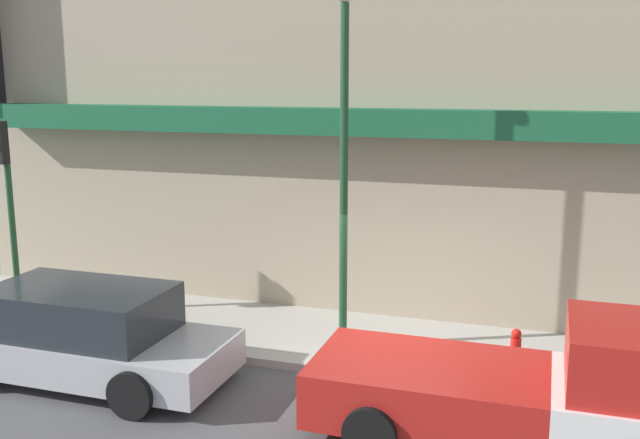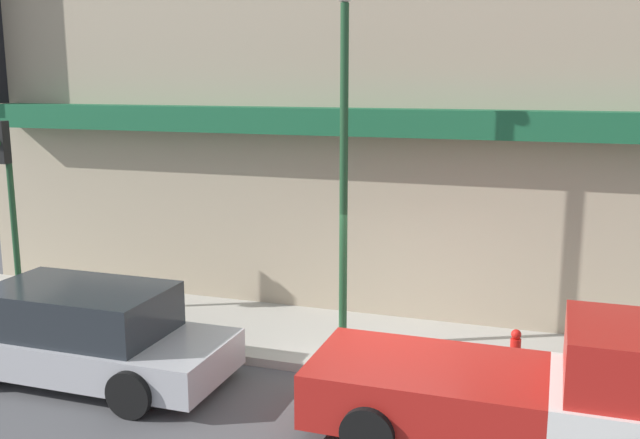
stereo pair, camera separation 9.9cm
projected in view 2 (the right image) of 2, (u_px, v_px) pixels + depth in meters
The scene contains 8 objects.
ground_plane at pixel (378, 383), 11.28m from camera, with size 80.00×80.00×0.00m, color #4C4C4F.
sidewalk at pixel (398, 347), 12.58m from camera, with size 36.00×2.83×0.15m.
building at pixel (434, 33), 14.19m from camera, with size 19.80×3.80×11.29m.
pickup_truck at pixel (537, 392), 9.18m from camera, with size 5.22×2.14×1.79m.
parked_car at pixel (81, 334), 11.37m from camera, with size 4.88×2.11×1.52m.
fire_hydrant at pixel (515, 351), 11.31m from camera, with size 0.17×0.17×0.70m.
street_lamp at pixel (344, 128), 11.73m from camera, with size 0.36×0.36×6.14m.
traffic_light at pixel (7, 184), 13.64m from camera, with size 0.28×0.42×3.81m.
Camera 2 is at (2.49, -10.30, 4.75)m, focal length 40.00 mm.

